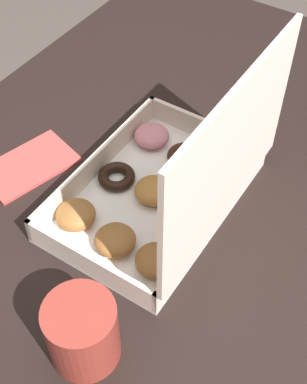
% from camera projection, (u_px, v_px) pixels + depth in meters
% --- Properties ---
extents(ground_plane, '(8.00, 8.00, 0.00)m').
position_uv_depth(ground_plane, '(151.00, 363.00, 1.45)').
color(ground_plane, '#564C44').
extents(dining_table, '(1.27, 0.81, 0.73)m').
position_uv_depth(dining_table, '(149.00, 220.00, 0.97)').
color(dining_table, black).
rests_on(dining_table, ground_plane).
extents(donut_box, '(0.34, 0.24, 0.29)m').
position_uv_depth(donut_box, '(170.00, 187.00, 0.82)').
color(donut_box, white).
rests_on(donut_box, dining_table).
extents(coffee_mug, '(0.09, 0.09, 0.10)m').
position_uv_depth(coffee_mug, '(82.00, 332.00, 0.67)').
color(coffee_mug, '#A3382D').
rests_on(coffee_mug, dining_table).
extents(paper_napkin, '(0.18, 0.14, 0.01)m').
position_uv_depth(paper_napkin, '(29.00, 165.00, 0.92)').
color(paper_napkin, '#CC4C47').
rests_on(paper_napkin, dining_table).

